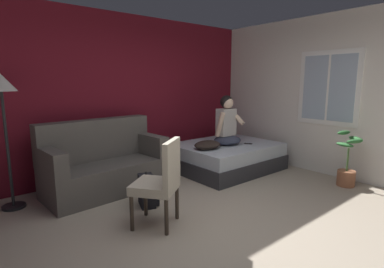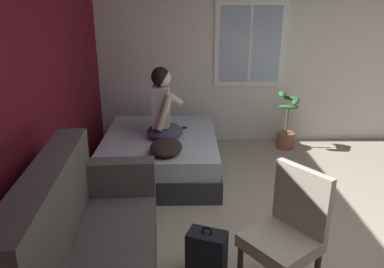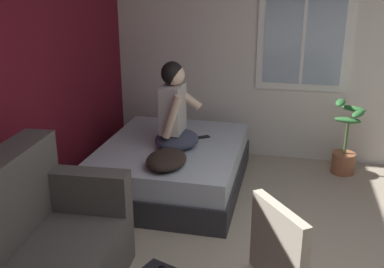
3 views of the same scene
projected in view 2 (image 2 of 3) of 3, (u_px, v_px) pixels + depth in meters
ground_plane at (337, 250)px, 3.31m from camera, size 40.00×40.00×0.00m
wall_back_accent at (3, 104)px, 2.82m from camera, size 10.58×0.16×2.70m
wall_side_with_window at (275, 53)px, 5.56m from camera, size 0.19×6.67×2.70m
bed at (161, 153)px, 4.79m from camera, size 1.80×1.44×0.48m
couch at (87, 251)px, 2.68m from camera, size 1.75×0.93×1.04m
side_chair at (288, 230)px, 2.69m from camera, size 0.64×0.64×0.98m
person_seated at (163, 110)px, 4.54m from camera, size 0.53×0.45×0.88m
backpack at (207, 255)px, 2.95m from camera, size 0.31×0.34×0.46m
throw_pillow at (166, 147)px, 4.15m from camera, size 0.48×0.36×0.14m
cell_phone at (182, 128)px, 4.97m from camera, size 0.14×0.16×0.01m
potted_plant at (286, 129)px, 5.52m from camera, size 0.39×0.37×0.85m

